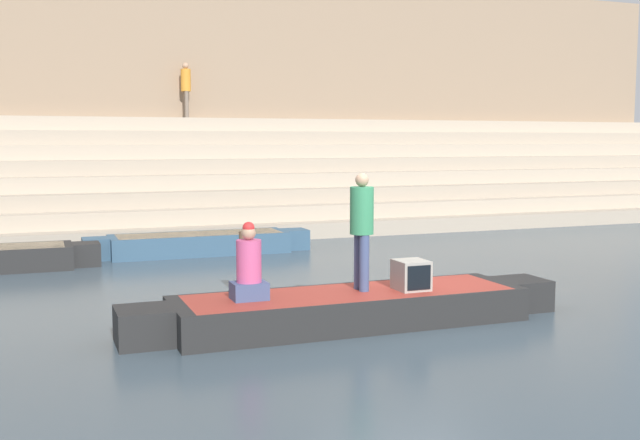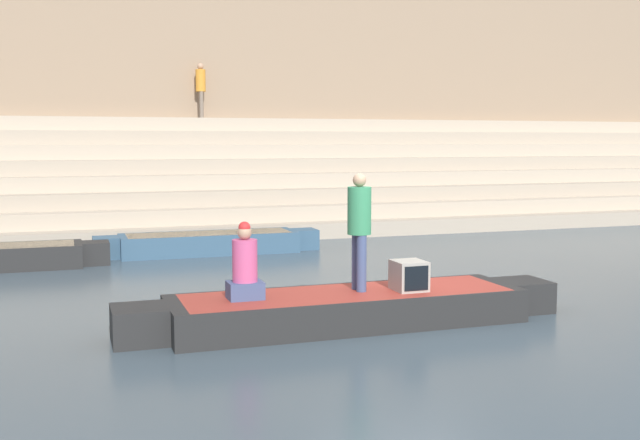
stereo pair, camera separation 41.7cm
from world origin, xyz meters
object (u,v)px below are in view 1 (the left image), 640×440
at_px(person_on_steps, 186,86).
at_px(moored_boat_distant, 200,243).
at_px(rowboat_main, 350,307).
at_px(tv_set, 411,275).
at_px(person_rowing, 249,269).
at_px(person_standing, 362,223).
at_px(mooring_post, 244,264).

bearing_deg(person_on_steps, moored_boat_distant, 166.43).
xyz_separation_m(rowboat_main, tv_set, (0.88, -0.14, 0.43)).
relative_size(rowboat_main, person_rowing, 6.13).
height_order(person_standing, person_rowing, person_standing).
distance_m(rowboat_main, person_standing, 1.20).
bearing_deg(person_on_steps, mooring_post, 168.69).
bearing_deg(moored_boat_distant, person_standing, -88.02).
distance_m(tv_set, person_on_steps, 14.28).
bearing_deg(mooring_post, person_standing, -64.40).
height_order(person_standing, person_on_steps, person_on_steps).
xyz_separation_m(moored_boat_distant, person_on_steps, (0.96, 6.34, 4.01)).
distance_m(tv_set, moored_boat_distant, 7.64).
bearing_deg(person_standing, tv_set, -18.83).
bearing_deg(moored_boat_distant, rowboat_main, -89.69).
xyz_separation_m(rowboat_main, person_rowing, (-1.46, 0.04, 0.63)).
height_order(person_rowing, person_on_steps, person_on_steps).
bearing_deg(moored_boat_distant, person_rowing, -101.06).
height_order(tv_set, moored_boat_distant, tv_set).
bearing_deg(rowboat_main, person_standing, 23.75).
height_order(person_rowing, mooring_post, person_rowing).
bearing_deg(person_standing, mooring_post, 115.59).
xyz_separation_m(rowboat_main, moored_boat_distant, (-0.60, 7.33, 0.00)).
relative_size(tv_set, moored_boat_distant, 0.09).
xyz_separation_m(person_rowing, tv_set, (2.34, -0.18, -0.21)).
distance_m(moored_boat_distant, mooring_post, 4.96).
bearing_deg(person_on_steps, person_standing, 174.40).
bearing_deg(mooring_post, moored_boat_distant, 86.59).
bearing_deg(person_standing, moored_boat_distant, 96.37).
height_order(rowboat_main, tv_set, tv_set).
xyz_separation_m(tv_set, mooring_post, (-1.78, 2.54, -0.13)).
bearing_deg(mooring_post, person_on_steps, 83.66).
distance_m(person_standing, tv_set, 1.03).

